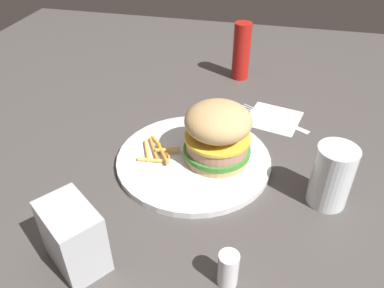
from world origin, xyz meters
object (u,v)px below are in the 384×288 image
at_px(ketchup_bottle, 241,51).
at_px(napkin_dispenser, 73,237).
at_px(napkin, 273,118).
at_px(fries_pile, 157,151).
at_px(sandwich, 218,132).
at_px(plate, 192,159).
at_px(fork, 273,117).
at_px(drink_glass, 331,179).
at_px(salt_shaker, 228,269).

bearing_deg(ketchup_bottle, napkin_dispenser, -13.13).
bearing_deg(napkin, fries_pile, -47.25).
bearing_deg(sandwich, napkin, 151.72).
bearing_deg(plate, fork, 143.52).
bearing_deg(drink_glass, salt_shaker, -35.70).
bearing_deg(plate, drink_glass, 78.31).
xyz_separation_m(napkin_dispenser, ketchup_bottle, (-0.63, 0.15, 0.02)).
xyz_separation_m(ketchup_bottle, salt_shaker, (0.62, 0.06, -0.05)).
bearing_deg(salt_shaker, drink_glass, 144.30).
height_order(ketchup_bottle, salt_shaker, ketchup_bottle).
distance_m(fries_pile, salt_shaker, 0.29).
bearing_deg(salt_shaker, fork, 175.18).
distance_m(sandwich, napkin, 0.22).
xyz_separation_m(fries_pile, salt_shaker, (0.24, 0.17, 0.01)).
bearing_deg(fries_pile, napkin_dispenser, -8.63).
height_order(napkin, fork, fork).
distance_m(sandwich, drink_glass, 0.21).
xyz_separation_m(fries_pile, napkin, (-0.19, 0.21, -0.02)).
xyz_separation_m(napkin, salt_shaker, (0.43, -0.04, 0.03)).
bearing_deg(napkin, plate, -36.87).
bearing_deg(fork, sandwich, -27.84).
distance_m(fries_pile, napkin_dispenser, 0.26).
bearing_deg(drink_glass, fork, -157.32).
distance_m(fork, drink_glass, 0.26).
bearing_deg(napkin_dispenser, sandwich, 96.82).
bearing_deg(napkin, sandwich, -28.28).
bearing_deg(fork, drink_glass, 22.68).
xyz_separation_m(napkin_dispenser, salt_shaker, (-0.01, 0.21, -0.02)).
xyz_separation_m(plate, salt_shaker, (0.24, 0.10, 0.02)).
xyz_separation_m(plate, ketchup_bottle, (-0.38, 0.04, 0.07)).
xyz_separation_m(fries_pile, drink_glass, (0.05, 0.31, 0.03)).
height_order(napkin_dispenser, ketchup_bottle, ketchup_bottle).
height_order(fork, ketchup_bottle, ketchup_bottle).
xyz_separation_m(sandwich, napkin, (-0.18, 0.10, -0.07)).
bearing_deg(ketchup_bottle, fork, 27.97).
height_order(sandwich, napkin, sandwich).
bearing_deg(salt_shaker, napkin, 174.99).
distance_m(drink_glass, ketchup_bottle, 0.47).
distance_m(sandwich, ketchup_bottle, 0.37).
bearing_deg(sandwich, fries_pile, -83.11).
relative_size(sandwich, salt_shaker, 2.27).
height_order(plate, fork, plate).
distance_m(drink_glass, salt_shaker, 0.24).
relative_size(fork, salt_shaker, 2.89).
xyz_separation_m(napkin, ketchup_bottle, (-0.19, -0.10, 0.07)).
bearing_deg(fork, salt_shaker, -4.82).
bearing_deg(napkin_dispenser, fries_pile, 117.95).
xyz_separation_m(plate, napkin_dispenser, (0.25, -0.11, 0.04)).
distance_m(fork, napkin_dispenser, 0.51).
height_order(sandwich, fork, sandwich).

